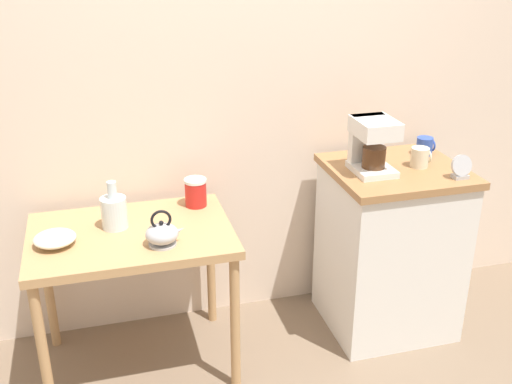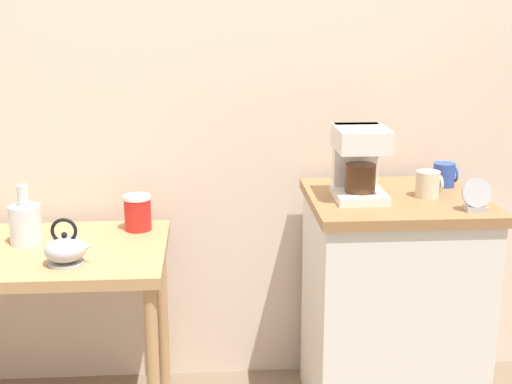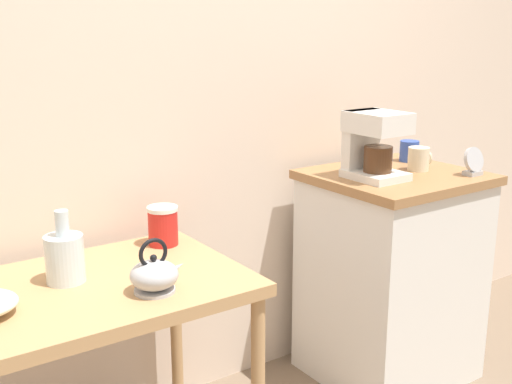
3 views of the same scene
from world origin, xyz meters
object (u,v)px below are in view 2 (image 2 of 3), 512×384
glass_carafe_vase (25,223)px  table_clock (476,196)px  teakettle (66,249)px  canister_enamel (138,212)px  mug_small_cream (428,184)px  coffee_maker (359,159)px  mug_blue (445,175)px

glass_carafe_vase → table_clock: bearing=-8.9°
teakettle → canister_enamel: bearing=59.9°
canister_enamel → mug_small_cream: mug_small_cream is taller
canister_enamel → mug_small_cream: (1.07, -0.20, 0.14)m
coffee_maker → glass_carafe_vase: bearing=177.8°
canister_enamel → table_clock: table_clock is taller
glass_carafe_vase → coffee_maker: size_ratio=0.85×
glass_carafe_vase → canister_enamel: (0.39, 0.14, -0.01)m
glass_carafe_vase → mug_blue: mug_blue is taller
glass_carafe_vase → mug_blue: (1.57, 0.09, 0.13)m
canister_enamel → mug_blue: bearing=-2.3°
glass_carafe_vase → mug_small_cream: 1.47m
glass_carafe_vase → canister_enamel: bearing=19.1°
canister_enamel → table_clock: (1.18, -0.38, 0.15)m
mug_small_cream → table_clock: size_ratio=0.85×
teakettle → mug_blue: 1.43m
glass_carafe_vase → canister_enamel: glass_carafe_vase is taller
table_clock → teakettle: bearing=179.0°
coffee_maker → mug_small_cream: 0.27m
teakettle → table_clock: 1.39m
canister_enamel → mug_blue: size_ratio=1.52×
teakettle → mug_small_cream: size_ratio=1.77×
canister_enamel → teakettle: bearing=-120.1°
mug_small_cream → canister_enamel: bearing=169.6°
teakettle → mug_small_cream: mug_small_cream is taller
coffee_maker → mug_blue: size_ratio=2.88×
glass_carafe_vase → mug_blue: 1.58m
mug_blue → table_clock: size_ratio=0.80×
glass_carafe_vase → table_clock: (1.57, -0.25, 0.14)m
coffee_maker → table_clock: bearing=-28.7°
glass_carafe_vase → mug_small_cream: size_ratio=2.29×
teakettle → coffee_maker: coffee_maker is taller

